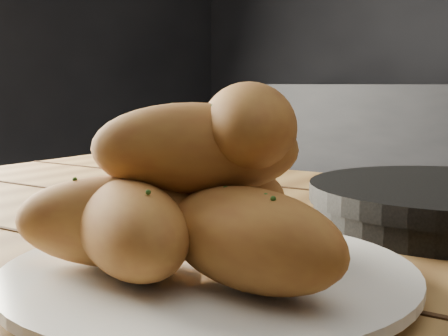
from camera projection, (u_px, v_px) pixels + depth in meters
plate at (209, 277)px, 0.47m from camera, size 0.31×0.31×0.02m
bread_rolls at (196, 196)px, 0.46m from camera, size 0.28×0.26×0.14m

